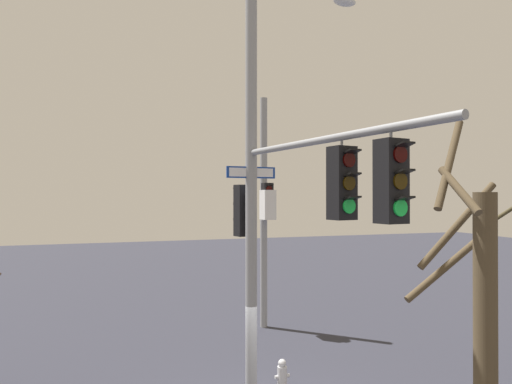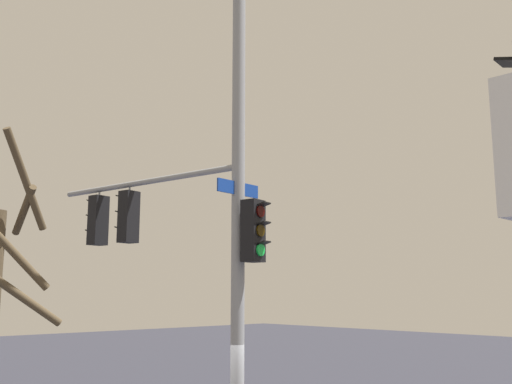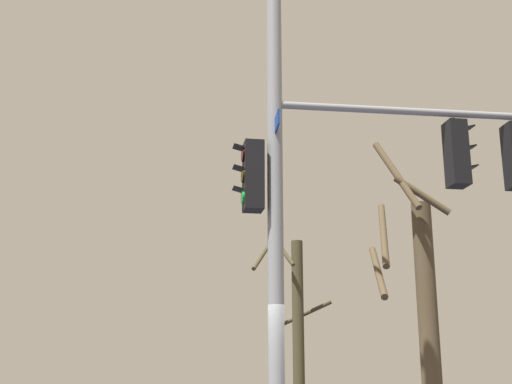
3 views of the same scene
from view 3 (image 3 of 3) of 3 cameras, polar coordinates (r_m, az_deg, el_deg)
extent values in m
cylinder|color=gray|center=(10.90, 1.56, 3.41)|extent=(0.24, 0.24, 9.80)
cylinder|color=gray|center=(11.82, 13.99, 6.37)|extent=(0.98, 5.08, 0.12)
cube|color=black|center=(11.75, 16.15, 3.03)|extent=(0.41, 0.37, 1.10)
cylinder|color=#2F0403|center=(11.93, 16.75, 4.53)|extent=(0.22, 0.07, 0.22)
cube|color=black|center=(12.00, 17.03, 5.04)|extent=(0.24, 0.20, 0.06)
cylinder|color=#352504|center=(11.82, 16.87, 2.98)|extent=(0.22, 0.07, 0.22)
cube|color=black|center=(11.89, 17.15, 3.51)|extent=(0.24, 0.20, 0.06)
cylinder|color=#19D147|center=(11.72, 17.00, 1.40)|extent=(0.22, 0.07, 0.22)
cube|color=black|center=(11.79, 17.28, 1.94)|extent=(0.24, 0.20, 0.06)
cylinder|color=gray|center=(11.96, 15.93, 5.88)|extent=(0.04, 0.04, 0.15)
cylinder|color=gray|center=(12.38, 20.28, 5.51)|extent=(0.04, 0.04, 0.15)
cube|color=black|center=(10.73, -0.22, 1.30)|extent=(0.41, 0.36, 1.10)
cylinder|color=#2F0403|center=(10.81, -1.09, 3.07)|extent=(0.22, 0.07, 0.22)
cube|color=black|center=(10.83, -1.48, 3.69)|extent=(0.24, 0.20, 0.06)
cylinder|color=#352504|center=(10.70, -1.10, 1.34)|extent=(0.22, 0.07, 0.22)
cube|color=black|center=(10.73, -1.49, 1.98)|extent=(0.24, 0.20, 0.06)
cylinder|color=#19D147|center=(10.61, -1.11, -0.42)|extent=(0.22, 0.07, 0.22)
cube|color=black|center=(10.63, -1.50, 0.23)|extent=(0.24, 0.20, 0.06)
cube|color=navy|center=(11.03, 1.55, 5.23)|extent=(1.10, 0.17, 0.24)
cube|color=white|center=(11.03, 1.64, 5.22)|extent=(0.99, 0.13, 0.18)
cylinder|color=#443C26|center=(18.05, 3.51, -11.81)|extent=(0.30, 0.30, 4.97)
cylinder|color=#443C26|center=(18.55, 0.65, -5.03)|extent=(1.84, 0.59, 1.22)
cylinder|color=#443C26|center=(18.04, 2.19, -4.77)|extent=(0.89, 0.66, 1.00)
cylinder|color=#443C26|center=(18.79, 4.03, -9.98)|extent=(0.50, 1.46, 0.69)
cylinder|color=brown|center=(13.91, 13.99, -10.63)|extent=(0.39, 0.39, 4.85)
cylinder|color=brown|center=(13.90, 10.00, -6.45)|extent=(1.90, 0.19, 1.33)
cylinder|color=brown|center=(14.05, 11.46, 1.41)|extent=(1.17, 0.78, 1.69)
cylinder|color=brown|center=(13.83, 13.50, -0.26)|extent=(0.26, 1.07, 0.85)
cylinder|color=brown|center=(14.12, 10.45, -3.45)|extent=(1.62, 0.33, 1.63)
camera|label=1|loc=(12.17, 50.04, 6.56)|focal=32.21mm
camera|label=2|loc=(19.18, -22.80, -8.14)|focal=41.25mm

